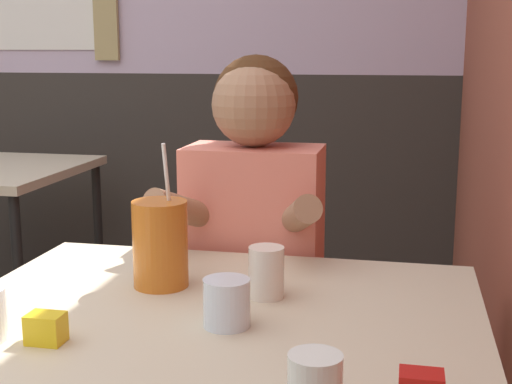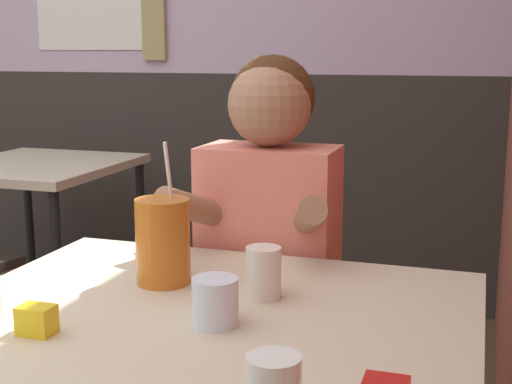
{
  "view_description": "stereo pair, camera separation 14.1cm",
  "coord_description": "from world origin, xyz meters",
  "px_view_note": "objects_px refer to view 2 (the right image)",
  "views": [
    {
      "loc": [
        1.27,
        -0.87,
        1.21
      ],
      "look_at": [
        0.98,
        0.48,
        0.93
      ],
      "focal_mm": 50.0,
      "sensor_mm": 36.0,
      "label": 1
    },
    {
      "loc": [
        1.4,
        -0.83,
        1.21
      ],
      "look_at": [
        0.98,
        0.48,
        0.93
      ],
      "focal_mm": 50.0,
      "sensor_mm": 36.0,
      "label": 2
    }
  ],
  "objects_px": {
    "main_table": "(204,347)",
    "person_seated": "(269,275)",
    "cocktail_pitcher": "(163,241)",
    "background_table": "(38,182)"
  },
  "relations": [
    {
      "from": "person_seated",
      "to": "cocktail_pitcher",
      "type": "xyz_separation_m",
      "value": [
        -0.11,
        -0.4,
        0.19
      ]
    },
    {
      "from": "background_table",
      "to": "person_seated",
      "type": "height_order",
      "value": "person_seated"
    },
    {
      "from": "main_table",
      "to": "background_table",
      "type": "xyz_separation_m",
      "value": [
        -1.36,
        1.45,
        -0.02
      ]
    },
    {
      "from": "background_table",
      "to": "cocktail_pitcher",
      "type": "bearing_deg",
      "value": -47.14
    },
    {
      "from": "person_seated",
      "to": "cocktail_pitcher",
      "type": "relative_size",
      "value": 4.05
    },
    {
      "from": "main_table",
      "to": "person_seated",
      "type": "bearing_deg",
      "value": 93.77
    },
    {
      "from": "cocktail_pitcher",
      "to": "background_table",
      "type": "bearing_deg",
      "value": 132.86
    },
    {
      "from": "person_seated",
      "to": "main_table",
      "type": "bearing_deg",
      "value": -86.23
    },
    {
      "from": "main_table",
      "to": "background_table",
      "type": "distance_m",
      "value": 1.98
    },
    {
      "from": "background_table",
      "to": "person_seated",
      "type": "relative_size",
      "value": 0.65
    }
  ]
}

